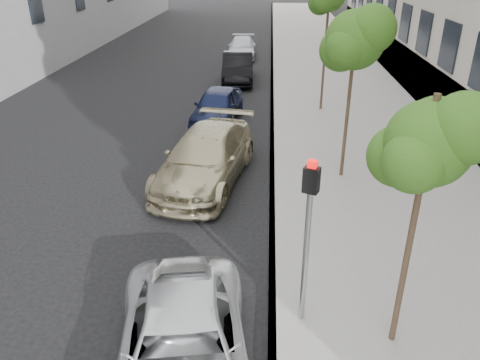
# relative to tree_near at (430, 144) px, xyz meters

# --- Properties ---
(sidewalk) EXTENTS (6.40, 72.00, 0.14)m
(sidewalk) POSITION_rel_tree_near_xyz_m (1.07, 22.50, -3.61)
(sidewalk) COLOR gray
(sidewalk) RESTS_ON ground
(curb) EXTENTS (0.15, 72.00, 0.14)m
(curb) POSITION_rel_tree_near_xyz_m (-2.05, 22.50, -3.61)
(curb) COLOR #9E9B93
(curb) RESTS_ON ground
(tree_near) EXTENTS (1.60, 1.40, 4.33)m
(tree_near) POSITION_rel_tree_near_xyz_m (0.00, 0.00, 0.00)
(tree_near) COLOR #38281C
(tree_near) RESTS_ON sidewalk
(tree_mid) EXTENTS (1.85, 1.65, 4.78)m
(tree_mid) POSITION_rel_tree_near_xyz_m (0.00, 6.50, 0.32)
(tree_mid) COLOR #38281C
(tree_mid) RESTS_ON sidewalk
(signal_pole) EXTENTS (0.29, 0.26, 3.07)m
(signal_pole) POSITION_rel_tree_near_xyz_m (-1.53, 0.43, -1.62)
(signal_pole) COLOR #939699
(signal_pole) RESTS_ON sidewalk
(minivan) EXTENTS (2.71, 4.68, 1.23)m
(minivan) POSITION_rel_tree_near_xyz_m (-3.41, -0.98, -3.07)
(minivan) COLOR silver
(minivan) RESTS_ON ground
(suv) EXTENTS (2.92, 5.38, 1.48)m
(suv) POSITION_rel_tree_near_xyz_m (-3.98, 6.15, -2.94)
(suv) COLOR tan
(suv) RESTS_ON ground
(sedan_blue) EXTENTS (2.00, 4.08, 1.34)m
(sedan_blue) POSITION_rel_tree_near_xyz_m (-4.19, 11.35, -3.01)
(sedan_blue) COLOR #101736
(sedan_blue) RESTS_ON ground
(sedan_black) EXTENTS (1.73, 4.40, 1.43)m
(sedan_black) POSITION_rel_tree_near_xyz_m (-3.83, 17.92, -2.97)
(sedan_black) COLOR black
(sedan_black) RESTS_ON ground
(sedan_rear) EXTENTS (1.74, 4.21, 1.22)m
(sedan_rear) POSITION_rel_tree_near_xyz_m (-3.98, 24.02, -3.07)
(sedan_rear) COLOR #B3B7BC
(sedan_rear) RESTS_ON ground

